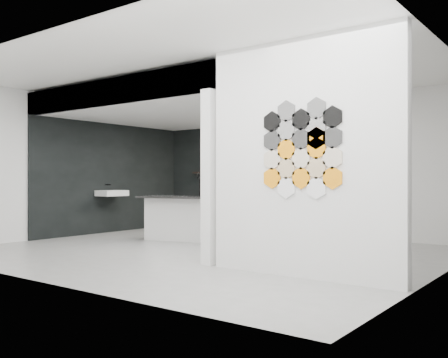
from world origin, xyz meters
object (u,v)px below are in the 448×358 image
bottle_dark (236,168)px  utensil_cup (213,169)px  kitchen_island (183,217)px  glass_bowl (301,168)px  wall_basin (112,193)px  glass_vase (301,168)px  stockpot (210,168)px  kettle (291,167)px  partition_panel (303,158)px

bottle_dark → utensil_cup: size_ratio=1.45×
kitchen_island → glass_bowl: glass_bowl is taller
bottle_dark → wall_basin: bearing=-130.3°
kitchen_island → glass_vase: size_ratio=13.81×
stockpot → kettle: stockpot is taller
kettle → bottle_dark: size_ratio=0.98×
kitchen_island → bottle_dark: bearing=81.9°
kettle → utensil_cup: kettle is taller
wall_basin → kitchen_island: bearing=0.1°
partition_panel → wall_basin: 5.78m
stockpot → glass_bowl: (2.38, 0.00, -0.03)m
partition_panel → utensil_cup: bearing=138.5°
kettle → utensil_cup: 2.07m
kettle → partition_panel: bearing=-40.7°
partition_panel → wall_basin: size_ratio=4.67×
kitchen_island → stockpot: size_ratio=8.43×
kitchen_island → stockpot: bearing=100.7°
wall_basin → glass_bowl: 4.00m
stockpot → glass_vase: (2.38, 0.00, -0.02)m
wall_basin → glass_vase: size_ratio=4.87×
stockpot → bottle_dark: (0.75, 0.00, -0.00)m
kettle → glass_bowl: 0.23m
wall_basin → glass_vase: bearing=31.3°
partition_panel → utensil_cup: partition_panel is taller
partition_panel → glass_vase: size_ratio=22.74×
glass_vase → bottle_dark: (-1.64, 0.00, 0.02)m
wall_basin → utensil_cup: bearing=62.0°
glass_vase → glass_bowl: bearing=0.0°
kettle → bottle_dark: bottle_dark is taller
partition_panel → glass_vase: 4.39m
kitchen_island → glass_vase: 2.66m
bottle_dark → stockpot: bearing=180.0°
stockpot → kitchen_island: bearing=-64.0°
wall_basin → utensil_cup: utensil_cup is taller
utensil_cup → bottle_dark: bearing=0.0°
wall_basin → partition_panel: bearing=-18.2°
glass_vase → bottle_dark: bearing=180.0°
wall_basin → bottle_dark: bearing=49.7°
wall_basin → stockpot: size_ratio=2.97×
kitchen_island → stockpot: 2.49m
bottle_dark → utensil_cup: bearing=180.0°
stockpot → kettle: 2.16m
partition_panel → glass_bowl: partition_panel is taller
wall_basin → stockpot: bearing=64.0°
partition_panel → bottle_dark: 5.36m
glass_bowl → glass_vase: (0.00, 0.00, 0.01)m
stockpot → bottle_dark: same height
stockpot → bottle_dark: 0.75m
partition_panel → glass_bowl: bearing=118.2°
glass_bowl → partition_panel: bearing=-61.8°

